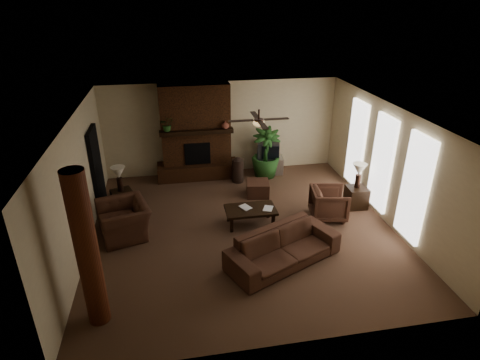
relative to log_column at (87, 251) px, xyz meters
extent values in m
plane|color=brown|center=(2.95, 2.40, -1.40)|extent=(7.00, 7.00, 0.00)
plane|color=silver|center=(2.95, 2.40, 1.40)|extent=(7.00, 7.00, 0.00)
plane|color=beige|center=(2.95, 5.90, 0.00)|extent=(7.00, 0.00, 7.00)
plane|color=beige|center=(2.95, -1.10, 0.00)|extent=(7.00, 0.00, 7.00)
plane|color=beige|center=(-0.55, 2.40, 0.00)|extent=(0.00, 7.00, 7.00)
plane|color=beige|center=(6.45, 2.40, 0.00)|extent=(0.00, 7.00, 7.00)
cube|color=#4D2914|center=(2.15, 5.65, 0.00)|extent=(2.00, 0.50, 2.80)
cube|color=#4D2914|center=(2.15, 5.55, -1.17)|extent=(2.40, 0.70, 0.45)
cube|color=black|center=(2.15, 5.39, -0.58)|extent=(0.75, 0.04, 0.65)
cube|color=black|center=(2.15, 5.37, 0.10)|extent=(2.10, 0.28, 0.12)
cube|color=white|center=(6.40, 4.00, -0.05)|extent=(0.08, 0.85, 2.35)
cube|color=white|center=(6.40, 2.60, -0.05)|extent=(0.08, 0.85, 2.35)
cube|color=white|center=(6.40, 1.20, -0.05)|extent=(0.08, 0.85, 2.35)
cylinder|color=#5A2816|center=(0.00, 0.00, 0.00)|extent=(0.36, 0.36, 2.80)
cube|color=black|center=(-0.49, 4.20, -0.35)|extent=(0.10, 1.00, 2.10)
cylinder|color=black|center=(3.35, 2.70, 1.28)|extent=(0.04, 0.04, 0.24)
cylinder|color=black|center=(3.35, 2.70, 1.16)|extent=(0.20, 0.20, 0.06)
ellipsoid|color=#F2BF72|center=(3.35, 2.70, 1.10)|extent=(0.26, 0.26, 0.14)
cube|color=black|center=(3.75, 2.70, 1.17)|extent=(0.55, 0.12, 0.01)
cube|color=black|center=(2.95, 2.70, 1.17)|extent=(0.55, 0.12, 0.01)
cube|color=black|center=(3.35, 3.10, 1.17)|extent=(0.12, 0.55, 0.01)
cube|color=black|center=(3.35, 2.30, 1.17)|extent=(0.12, 0.55, 0.01)
imported|color=#4C2E20|center=(3.53, 1.00, -0.93)|extent=(2.49, 1.65, 0.95)
imported|color=#4C2E20|center=(0.23, 2.65, -0.88)|extent=(1.09, 1.37, 1.05)
imported|color=#4C2E20|center=(5.13, 2.56, -0.97)|extent=(0.91, 0.95, 0.86)
cube|color=black|center=(3.17, 2.58, -1.00)|extent=(1.20, 0.70, 0.06)
cube|color=black|center=(2.67, 2.33, -1.21)|extent=(0.07, 0.07, 0.37)
cube|color=black|center=(3.67, 2.33, -1.21)|extent=(0.07, 0.07, 0.37)
cube|color=black|center=(2.67, 2.83, -1.21)|extent=(0.07, 0.07, 0.37)
cube|color=black|center=(3.67, 2.83, -1.21)|extent=(0.07, 0.07, 0.37)
cube|color=#4C2E20|center=(3.68, 4.06, -1.20)|extent=(0.69, 0.69, 0.40)
cube|color=#B9B9BC|center=(4.35, 5.51, -1.15)|extent=(0.91, 0.60, 0.50)
cube|color=#353538|center=(4.31, 5.50, -0.64)|extent=(0.74, 0.62, 0.52)
cube|color=black|center=(4.31, 5.23, -0.64)|extent=(0.52, 0.14, 0.40)
cylinder|color=#2E2019|center=(3.28, 5.02, -1.05)|extent=(0.34, 0.34, 0.70)
sphere|color=#2E2019|center=(3.28, 5.02, -0.80)|extent=(0.34, 0.34, 0.34)
imported|color=#265120|center=(4.18, 5.26, -0.98)|extent=(0.85, 1.52, 0.85)
cube|color=black|center=(0.09, 3.83, -1.12)|extent=(0.64, 0.64, 0.55)
cylinder|color=black|center=(0.07, 3.87, -0.67)|extent=(0.14, 0.14, 0.35)
cone|color=silver|center=(0.07, 3.87, -0.35)|extent=(0.36, 0.36, 0.30)
cube|color=black|center=(6.05, 2.95, -1.12)|extent=(0.52, 0.52, 0.55)
cylinder|color=black|center=(6.06, 2.99, -0.67)|extent=(0.16, 0.16, 0.35)
cone|color=silver|center=(6.06, 2.99, -0.35)|extent=(0.40, 0.40, 0.30)
imported|color=#265120|center=(1.34, 5.39, 0.32)|extent=(0.38, 0.42, 0.33)
imported|color=brown|center=(2.98, 5.34, 0.27)|extent=(0.28, 0.29, 0.22)
imported|color=#999999|center=(2.95, 2.59, -0.83)|extent=(0.20, 0.12, 0.29)
imported|color=#999999|center=(3.47, 2.53, -0.82)|extent=(0.20, 0.11, 0.29)
camera|label=1|loc=(1.45, -5.51, 3.67)|focal=29.72mm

